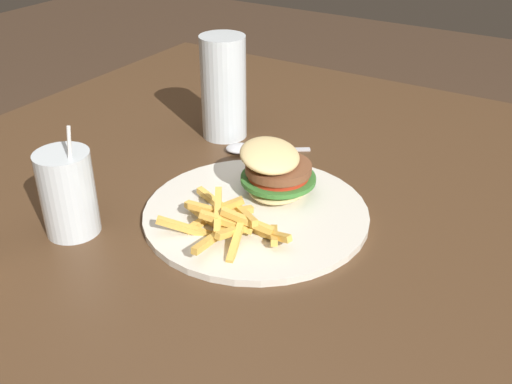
% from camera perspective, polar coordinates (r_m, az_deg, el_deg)
% --- Properties ---
extents(dining_table, '(1.34, 1.09, 0.74)m').
position_cam_1_polar(dining_table, '(0.95, -4.86, -8.45)').
color(dining_table, '#4C331E').
rests_on(dining_table, ground_plane).
extents(meal_plate_near, '(0.32, 0.32, 0.09)m').
position_cam_1_polar(meal_plate_near, '(0.86, 0.59, -0.47)').
color(meal_plate_near, silver).
rests_on(meal_plate_near, dining_table).
extents(beer_glass, '(0.08, 0.08, 0.18)m').
position_cam_1_polar(beer_glass, '(1.06, -3.10, 9.75)').
color(beer_glass, silver).
rests_on(beer_glass, dining_table).
extents(juice_glass, '(0.07, 0.07, 0.16)m').
position_cam_1_polar(juice_glass, '(0.83, -17.43, -0.42)').
color(juice_glass, silver).
rests_on(juice_glass, dining_table).
extents(spoon, '(0.10, 0.14, 0.01)m').
position_cam_1_polar(spoon, '(1.03, -1.10, 4.16)').
color(spoon, silver).
rests_on(spoon, dining_table).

